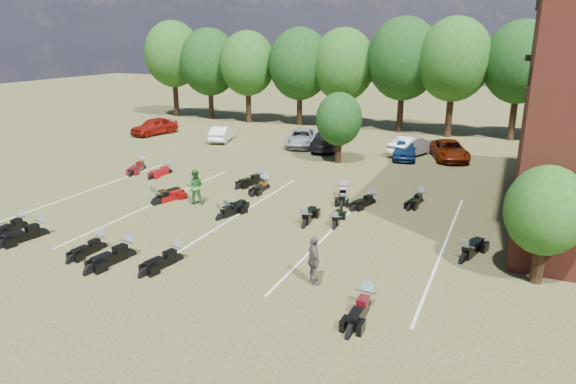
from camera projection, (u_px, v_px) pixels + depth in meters
The scene contains 34 objects.
ground at pixel (265, 246), 21.92m from camera, with size 160.00×160.00×0.00m, color brown.
car_0 at pixel (154, 126), 46.34m from camera, with size 1.80×4.49×1.53m, color maroon.
car_1 at pixel (222, 133), 43.50m from camera, with size 1.39×3.98×1.31m, color silver.
car_2 at pixel (302, 138), 41.44m from camera, with size 2.26×4.90×1.36m, color #94989C.
car_3 at pixel (327, 140), 40.18m from camera, with size 2.12×5.22×1.52m, color black.
car_4 at pixel (405, 149), 37.34m from camera, with size 1.66×4.13×1.41m, color navy.
car_5 at pixel (412, 146), 38.28m from camera, with size 1.54×4.42×1.46m, color #ADACA8.
car_6 at pixel (449, 150), 37.05m from camera, with size 2.24×4.87×1.35m, color #5D1805.
person_green at pixel (195, 186), 27.15m from camera, with size 0.93×0.72×1.91m, color #286927.
person_grey at pixel (314, 261), 18.30m from camera, with size 1.07×0.45×1.82m, color #514C45.
motorcycle_0 at pixel (23, 227), 24.02m from camera, with size 0.66×2.07×1.15m, color black, non-canonical shape.
motorcycle_1 at pixel (42, 236), 23.03m from camera, with size 0.77×2.42×1.35m, color black, non-canonical shape.
motorcycle_2 at pixel (101, 249), 21.59m from camera, with size 0.66×2.07×1.15m, color black, non-canonical shape.
motorcycle_3 at pixel (129, 257), 20.81m from camera, with size 0.78×2.46×1.37m, color black, non-canonical shape.
motorcycle_4 at pixel (177, 261), 20.43m from camera, with size 0.71×2.23×1.24m, color black, non-canonical shape.
motorcycle_5 at pixel (366, 309), 16.84m from camera, with size 0.74×2.32×1.29m, color black, non-canonical shape.
motorcycle_7 at pixel (159, 204), 27.29m from camera, with size 0.71×2.24×1.25m, color maroon, non-canonical shape.
motorcycle_8 at pixel (156, 203), 27.49m from camera, with size 0.76×2.40×1.34m, color black, non-canonical shape.
motorcycle_9 at pixel (221, 219), 25.09m from camera, with size 0.68×2.12×1.18m, color black, non-canonical shape.
motorcycle_10 at pixel (228, 215), 25.64m from camera, with size 0.66×2.06×1.15m, color black, non-canonical shape.
motorcycle_11 at pixel (305, 226), 24.12m from camera, with size 0.75×2.35×1.31m, color black, non-canonical shape.
motorcycle_12 at pixel (335, 228), 23.95m from camera, with size 0.67×2.11×1.18m, color black, non-canonical shape.
motorcycle_13 at pixel (463, 261), 20.40m from camera, with size 0.78×2.45×1.36m, color black, non-canonical shape.
motorcycle_14 at pixel (143, 169), 34.47m from camera, with size 0.76×2.37×1.32m, color #500B11, non-canonical shape.
motorcycle_15 at pixel (169, 173), 33.42m from camera, with size 0.69×2.15×1.20m, color maroon, non-canonical shape.
motorcycle_16 at pixel (260, 183), 31.26m from camera, with size 0.74×2.31×1.29m, color black, non-canonical shape.
motorcycle_17 at pixel (266, 189), 30.07m from camera, with size 0.70×2.19×1.22m, color black, non-canonical shape.
motorcycle_18 at pixel (343, 197), 28.49m from camera, with size 0.77×2.42×1.35m, color black, non-canonical shape.
motorcycle_19 at pixel (420, 202), 27.61m from camera, with size 0.68×2.13×1.19m, color black, non-canonical shape.
motorcycle_20 at pixel (371, 204), 27.36m from camera, with size 0.69×2.15×1.20m, color black, non-canonical shape.
tree_line at pixel (399, 62), 45.78m from camera, with size 56.00×6.00×9.79m.
young_tree_near_building at pixel (546, 211), 17.89m from camera, with size 2.80×2.80×4.16m.
young_tree_midfield at pixel (339, 119), 35.33m from camera, with size 3.20×3.20×4.70m.
parking_lines at pixel (238, 215), 25.71m from camera, with size 20.10×14.00×0.01m.
Camera 1 is at (9.18, -18.12, 8.60)m, focal length 32.00 mm.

